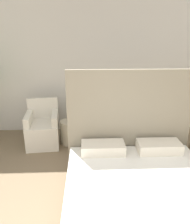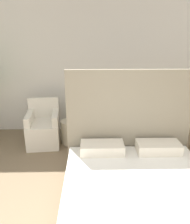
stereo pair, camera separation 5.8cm
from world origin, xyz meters
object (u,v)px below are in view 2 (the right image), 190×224
(armchair_near_window_right, at_px, (95,129))
(side_table, at_px, (70,132))
(bed, at_px, (141,200))
(armchair_near_window_left, at_px, (44,130))

(armchair_near_window_right, height_order, side_table, armchair_near_window_right)
(bed, distance_m, armchair_near_window_right, 1.89)
(bed, height_order, armchair_near_window_right, bed)
(armchair_near_window_left, distance_m, armchair_near_window_right, 0.96)
(armchair_near_window_right, bearing_deg, side_table, 178.35)
(bed, bearing_deg, side_table, 116.36)
(armchair_near_window_left, distance_m, side_table, 0.49)
(armchair_near_window_left, height_order, armchair_near_window_right, same)
(bed, height_order, armchair_near_window_left, bed)
(armchair_near_window_left, relative_size, side_table, 1.86)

